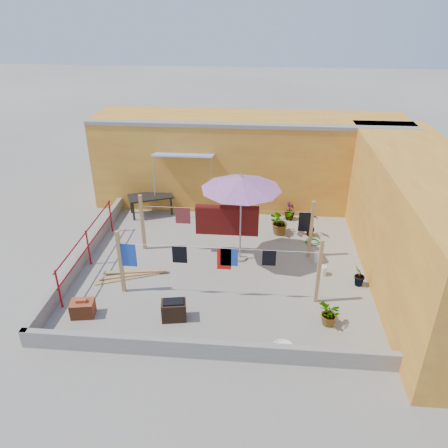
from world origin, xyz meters
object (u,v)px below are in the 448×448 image
Objects in this scene: white_basin at (283,348)px; water_jug_a at (323,270)px; outdoor_table at (150,197)px; green_hose at (313,242)px; plant_back_a at (280,221)px; patio_umbrella at (241,183)px; water_jug_b at (318,257)px; brazier at (174,310)px; brick_stack at (83,308)px.

water_jug_a is at bearing 68.54° from white_basin.
outdoor_table reaches higher than water_jug_a.
white_basin is at bearing -102.56° from green_hose.
outdoor_table is at bearing 167.06° from plant_back_a.
patio_umbrella reaches higher than water_jug_b.
plant_back_a is at bearing 59.76° from brazier.
outdoor_table is at bearing 140.42° from patio_umbrella.
water_jug_b is (1.12, 3.69, 0.12)m from white_basin.
white_basin is at bearing -106.88° from water_jug_b.
water_jug_b is at bearing 0.75° from patio_umbrella.
water_jug_b is 0.43× the size of plant_back_a.
patio_umbrella is 5.37× the size of white_basin.
green_hose is at bearing -27.50° from plant_back_a.
plant_back_a is at bearing 116.02° from water_jug_a.
green_hose is 0.54× the size of plant_back_a.
outdoor_table is at bearing 124.99° from white_basin.
patio_umbrella is 7.16× the size of water_jug_b.
water_jug_b is at bearing -87.79° from green_hose.
water_jug_b reaches higher than white_basin.
water_jug_b is at bearing 73.12° from white_basin.
plant_back_a is at bearing 54.24° from patio_umbrella.
green_hose is (-0.12, 1.80, -0.11)m from water_jug_a.
water_jug_a is 0.68× the size of green_hose.
water_jug_b reaches higher than green_hose.
water_jug_b is at bearing 26.42° from brick_stack.
green_hose is (5.56, -1.57, -0.61)m from outdoor_table.
white_basin is at bearing -8.72° from brick_stack.
water_jug_b is at bearing -57.49° from plant_back_a.
brick_stack is at bearing -145.26° from green_hose.
green_hose is at bearing 77.44° from white_basin.
brick_stack is 6.43m from water_jug_a.
water_jug_a is at bearing -30.70° from outdoor_table.
white_basin is (2.59, -0.82, -0.21)m from brazier.
outdoor_table is (-3.31, 2.74, -1.77)m from patio_umbrella.
patio_umbrella is 3.47m from green_hose.
outdoor_table reaches higher than white_basin.
brazier is (2.23, 0.08, 0.05)m from brick_stack.
brazier reaches higher than green_hose.
brick_stack is at bearing 171.28° from white_basin.
outdoor_table is at bearing 154.17° from water_jug_b.
white_basin is 3.26m from water_jug_a.
water_jug_b is at bearing -25.83° from outdoor_table.
water_jug_a is (6.01, 2.29, -0.07)m from brick_stack.
white_basin is (4.48, -6.40, -0.60)m from outdoor_table.
water_jug_b is at bearing 96.28° from water_jug_a.
white_basin is 5.37m from plant_back_a.
brick_stack reaches higher than water_jug_b.
white_basin is 4.95m from green_hose.
patio_umbrella is 2.88m from plant_back_a.
white_basin is at bearing -90.61° from plant_back_a.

